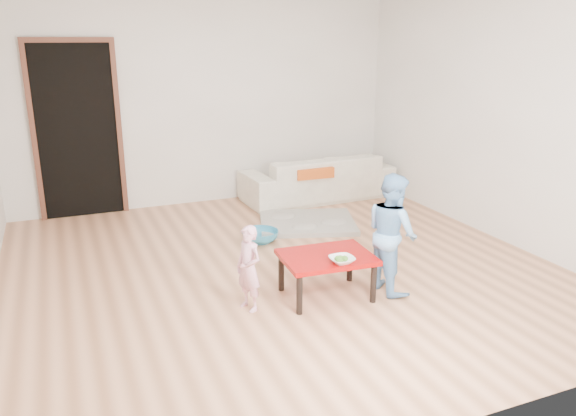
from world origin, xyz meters
TOP-DOWN VIEW (x-y plane):
  - floor at (0.00, 0.00)m, footprint 5.00×5.00m
  - back_wall at (0.00, 2.50)m, footprint 5.00×0.02m
  - right_wall at (2.50, 0.00)m, footprint 0.02×5.00m
  - doorway at (-1.60, 2.48)m, footprint 1.02×0.08m
  - sofa at (1.37, 2.05)m, footprint 2.06×0.88m
  - cushion at (1.14, 1.81)m, footprint 0.51×0.46m
  - red_table at (0.13, -0.73)m, footprint 0.78×0.61m
  - bowl at (0.17, -0.92)m, footprint 0.20×0.20m
  - broccoli at (0.17, -0.92)m, footprint 0.12×0.12m
  - child_pink at (-0.54, -0.70)m, footprint 0.25×0.30m
  - child_blue at (0.71, -0.80)m, footprint 0.39×0.50m
  - basin at (0.07, 0.73)m, footprint 0.39×0.39m
  - blanket at (0.77, 1.06)m, footprint 1.32×1.21m

SIDE VIEW (x-z plane):
  - floor at x=0.00m, z-range -0.01..0.01m
  - blanket at x=0.77m, z-range 0.00..0.05m
  - basin at x=0.07m, z-range 0.00..0.12m
  - red_table at x=0.13m, z-range 0.00..0.37m
  - sofa at x=1.37m, z-range 0.00..0.59m
  - child_pink at x=-0.54m, z-range 0.00..0.71m
  - bowl at x=0.17m, z-range 0.37..0.42m
  - broccoli at x=0.17m, z-range 0.37..0.43m
  - cushion at x=1.14m, z-range 0.39..0.52m
  - child_blue at x=0.71m, z-range 0.00..1.04m
  - doorway at x=-1.60m, z-range -0.03..2.08m
  - back_wall at x=0.00m, z-range 0.00..2.60m
  - right_wall at x=2.50m, z-range 0.00..2.60m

